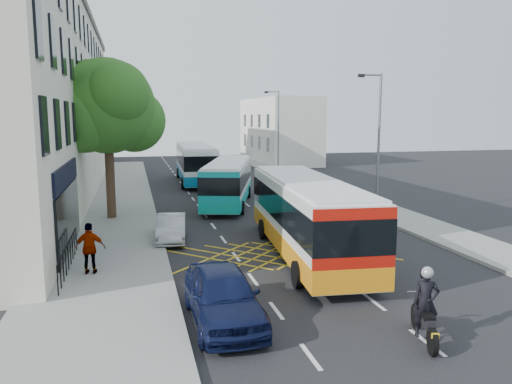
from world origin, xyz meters
TOP-DOWN VIEW (x-y plane):
  - ground at (0.00, 0.00)m, footprint 120.00×120.00m
  - pavement_left at (-8.50, 15.00)m, footprint 5.00×70.00m
  - pavement_right at (7.50, 15.00)m, footprint 3.00×70.00m
  - terrace_main at (-14.00, 24.49)m, footprint 8.30×45.00m
  - terrace_far at (-14.00, 55.00)m, footprint 8.00×20.00m
  - building_right at (11.00, 48.00)m, footprint 6.00×18.00m
  - street_tree at (-8.51, 14.97)m, footprint 6.30×5.70m
  - lamp_near at (6.20, 12.00)m, footprint 1.45×0.15m
  - lamp_far at (6.20, 32.00)m, footprint 1.45×0.15m
  - railings at (-9.70, 5.30)m, footprint 0.08×5.60m
  - bus_near at (-0.29, 5.50)m, footprint 3.64×11.70m
  - bus_mid at (-1.18, 18.29)m, footprint 5.24×10.53m
  - bus_far at (-1.92, 29.77)m, footprint 3.28×11.91m
  - motorbike at (-0.04, -2.90)m, footprint 0.89×2.21m
  - parked_car_blue at (-4.90, -0.42)m, footprint 1.94×4.68m
  - parked_car_silver at (-5.60, 9.38)m, footprint 1.68×3.83m
  - red_hatchback at (3.53, 18.70)m, footprint 1.85×4.19m
  - distant_car_grey at (0.72, 42.93)m, footprint 2.84×5.17m
  - distant_car_silver at (4.32, 41.00)m, footprint 2.12×4.45m
  - pedestrian_far at (-8.86, 4.65)m, footprint 1.14×0.56m

SIDE VIEW (x-z plane):
  - ground at x=0.00m, z-range 0.00..0.00m
  - pavement_left at x=-8.50m, z-range 0.00..0.15m
  - pavement_right at x=7.50m, z-range 0.00..0.15m
  - red_hatchback at x=3.53m, z-range 0.00..1.20m
  - parked_car_silver at x=-5.60m, z-range 0.00..1.22m
  - distant_car_grey at x=0.72m, z-range 0.00..1.37m
  - railings at x=-9.70m, z-range 0.15..1.29m
  - distant_car_silver at x=4.32m, z-range 0.00..1.47m
  - parked_car_blue at x=-4.90m, z-range 0.00..1.59m
  - motorbike at x=-0.04m, z-range -0.06..1.96m
  - pedestrian_far at x=-8.86m, z-range 0.15..2.02m
  - bus_mid at x=-1.18m, z-range 0.08..2.97m
  - bus_near at x=-0.29m, z-range 0.09..3.33m
  - bus_far at x=-1.92m, z-range 0.09..3.41m
  - building_right at x=11.00m, z-range 0.00..8.00m
  - lamp_near at x=6.20m, z-range 0.62..8.62m
  - lamp_far at x=6.20m, z-range 0.62..8.62m
  - terrace_far at x=-14.00m, z-range 0.00..10.00m
  - street_tree at x=-8.51m, z-range 1.89..10.69m
  - terrace_main at x=-14.00m, z-range 0.01..13.51m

